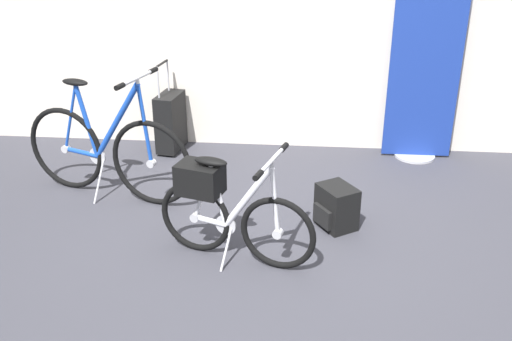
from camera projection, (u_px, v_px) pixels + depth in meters
ground_plane at (263, 274)px, 3.75m from camera, size 6.07×6.07×0.00m
floor_banner_stand at (425, 71)px, 5.11m from camera, size 0.60×0.36×1.76m
folding_bike_foreground at (224, 206)px, 3.78m from camera, size 1.03×0.53×0.76m
display_bike_left at (107, 151)px, 4.58m from camera, size 1.40×0.58×1.01m
rolling_suitcase at (171, 122)px, 5.46m from camera, size 0.23×0.38×0.83m
backpack_on_floor at (336, 207)px, 4.23m from camera, size 0.33×0.34×0.31m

